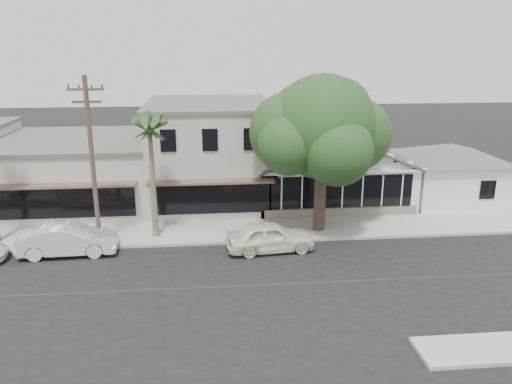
{
  "coord_description": "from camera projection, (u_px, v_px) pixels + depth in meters",
  "views": [
    {
      "loc": [
        -3.09,
        -20.23,
        10.37
      ],
      "look_at": [
        -0.56,
        6.0,
        2.6
      ],
      "focal_mm": 35.0,
      "sensor_mm": 36.0,
      "label": 1
    }
  ],
  "objects": [
    {
      "name": "sidewalk_north",
      "position": [
        124.0,
        235.0,
        28.21
      ],
      "size": [
        90.0,
        3.5,
        0.15
      ],
      "primitive_type": "cube",
      "color": "#9E9991",
      "rests_on": "ground"
    },
    {
      "name": "palm_east",
      "position": [
        150.0,
        126.0,
        26.15
      ],
      "size": [
        3.27,
        3.27,
        7.39
      ],
      "color": "#726651",
      "rests_on": "ground"
    },
    {
      "name": "car_1",
      "position": [
        68.0,
        240.0,
        25.53
      ],
      "size": [
        4.98,
        1.92,
        1.62
      ],
      "primitive_type": "imported",
      "rotation": [
        0.0,
        0.0,
        1.61
      ],
      "color": "silver",
      "rests_on": "ground"
    },
    {
      "name": "car_0",
      "position": [
        270.0,
        237.0,
        25.99
      ],
      "size": [
        4.76,
        2.31,
        1.57
      ],
      "primitive_type": "imported",
      "rotation": [
        0.0,
        0.0,
        1.67
      ],
      "color": "white",
      "rests_on": "ground"
    },
    {
      "name": "ground",
      "position": [
        281.0,
        284.0,
        22.53
      ],
      "size": [
        140.0,
        140.0,
        0.0
      ],
      "primitive_type": "plane",
      "color": "black",
      "rests_on": "ground"
    },
    {
      "name": "utility_pole",
      "position": [
        92.0,
        160.0,
        25.31
      ],
      "size": [
        1.8,
        0.24,
        9.0
      ],
      "color": "brown",
      "rests_on": "ground"
    },
    {
      "name": "row_building_midnear",
      "position": [
        77.0,
        173.0,
        33.72
      ],
      "size": [
        10.0,
        10.0,
        4.2
      ],
      "primitive_type": "cube",
      "color": "beige",
      "rests_on": "ground"
    },
    {
      "name": "shade_tree",
      "position": [
        320.0,
        129.0,
        27.48
      ],
      "size": [
        8.09,
        7.31,
        8.98
      ],
      "rotation": [
        0.0,
        0.0,
        0.39
      ],
      "color": "#413427",
      "rests_on": "ground"
    },
    {
      "name": "corner_shop",
      "position": [
        327.0,
        163.0,
        34.16
      ],
      "size": [
        10.4,
        8.6,
        5.1
      ],
      "color": "white",
      "rests_on": "ground"
    },
    {
      "name": "side_cottage",
      "position": [
        447.0,
        179.0,
        34.3
      ],
      "size": [
        6.0,
        6.0,
        3.0
      ],
      "primitive_type": "cube",
      "color": "white",
      "rests_on": "ground"
    },
    {
      "name": "row_building_near",
      "position": [
        210.0,
        153.0,
        34.22
      ],
      "size": [
        8.0,
        10.0,
        6.5
      ],
      "primitive_type": "cube",
      "color": "#BBB8A9",
      "rests_on": "ground"
    }
  ]
}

